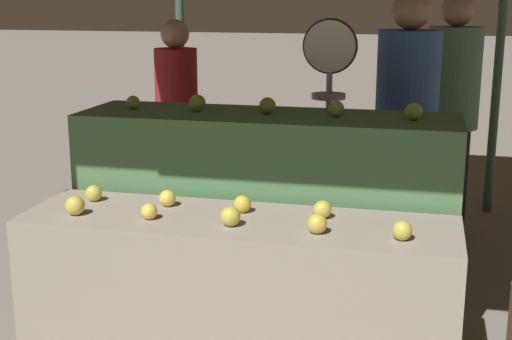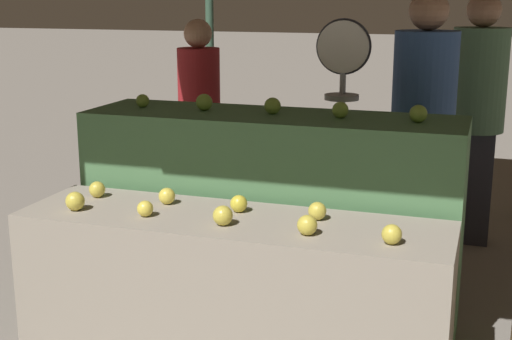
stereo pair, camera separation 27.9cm
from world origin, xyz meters
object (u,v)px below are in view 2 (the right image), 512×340
Objects in this scene: person_vendor_at_scale at (423,118)px; person_customer_left at (477,103)px; produce_scale at (342,92)px; person_customer_right at (199,110)px.

person_vendor_at_scale is 1.01× the size of person_customer_left.
produce_scale is 1.02× the size of person_customer_right.
person_customer_right is at bearing 10.04° from person_customer_left.
person_customer_left reaches higher than produce_scale.
produce_scale reaches higher than person_customer_right.
person_vendor_at_scale is at bearing 71.02° from person_customer_left.
produce_scale is 1.44m from person_customer_right.
person_customer_left is (0.73, 1.05, -0.18)m from produce_scale.
person_customer_left is at bearing -91.99° from person_vendor_at_scale.
person_customer_left is 1.12× the size of person_customer_right.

